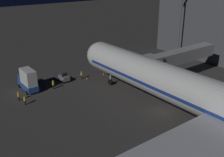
# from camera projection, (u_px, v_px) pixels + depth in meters

# --- Properties ---
(ground_plane) EXTENTS (320.00, 320.00, 0.00)m
(ground_plane) POSITION_uv_depth(u_px,v_px,m) (162.00, 112.00, 45.02)
(ground_plane) COLOR #383533
(jet_bridge) EXTENTS (20.08, 3.40, 6.99)m
(jet_bridge) POSITION_uv_depth(u_px,v_px,m) (174.00, 58.00, 54.59)
(jet_bridge) COLOR #9E9E99
(jet_bridge) RESTS_ON ground_plane
(apron_floodlight_mast) EXTENTS (2.90, 0.50, 16.42)m
(apron_floodlight_mast) POSITION_uv_depth(u_px,v_px,m) (180.00, 22.00, 69.56)
(apron_floodlight_mast) COLOR #59595E
(apron_floodlight_mast) RESTS_ON ground_plane
(cargo_truck_aft) EXTENTS (2.36, 5.94, 4.36)m
(cargo_truck_aft) POSITION_uv_depth(u_px,v_px,m) (28.00, 80.00, 52.38)
(cargo_truck_aft) COLOR #234C9E
(cargo_truck_aft) RESTS_ON ground_plane
(pushback_tug) EXTENTS (1.86, 2.50, 1.95)m
(pushback_tug) POSITION_uv_depth(u_px,v_px,m) (64.00, 78.00, 57.06)
(pushback_tug) COLOR slate
(pushback_tug) RESTS_ON ground_plane
(ground_crew_near_nose_gear) EXTENTS (0.40, 0.40, 1.84)m
(ground_crew_near_nose_gear) POSITION_uv_depth(u_px,v_px,m) (53.00, 84.00, 53.25)
(ground_crew_near_nose_gear) COLOR black
(ground_crew_near_nose_gear) RESTS_ON ground_plane
(ground_crew_by_belt_loader) EXTENTS (0.40, 0.40, 1.74)m
(ground_crew_by_belt_loader) POSITION_uv_depth(u_px,v_px,m) (82.00, 75.00, 58.17)
(ground_crew_by_belt_loader) COLOR black
(ground_crew_by_belt_loader) RESTS_ON ground_plane
(ground_crew_marshaller_fwd) EXTENTS (0.40, 0.40, 1.75)m
(ground_crew_marshaller_fwd) POSITION_uv_depth(u_px,v_px,m) (19.00, 96.00, 48.47)
(ground_crew_marshaller_fwd) COLOR black
(ground_crew_marshaller_fwd) RESTS_ON ground_plane
(ground_crew_by_tug) EXTENTS (0.40, 0.40, 1.65)m
(ground_crew_by_tug) POSITION_uv_depth(u_px,v_px,m) (25.00, 100.00, 46.96)
(ground_crew_by_tug) COLOR black
(ground_crew_by_tug) RESTS_ON ground_plane
(traffic_cone_nose_port) EXTENTS (0.36, 0.36, 0.55)m
(traffic_cone_nose_port) POSITION_uv_depth(u_px,v_px,m) (104.00, 74.00, 60.89)
(traffic_cone_nose_port) COLOR orange
(traffic_cone_nose_port) RESTS_ON ground_plane
(traffic_cone_nose_starboard) EXTENTS (0.36, 0.36, 0.55)m
(traffic_cone_nose_starboard) POSITION_uv_depth(u_px,v_px,m) (87.00, 78.00, 58.41)
(traffic_cone_nose_starboard) COLOR orange
(traffic_cone_nose_starboard) RESTS_ON ground_plane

